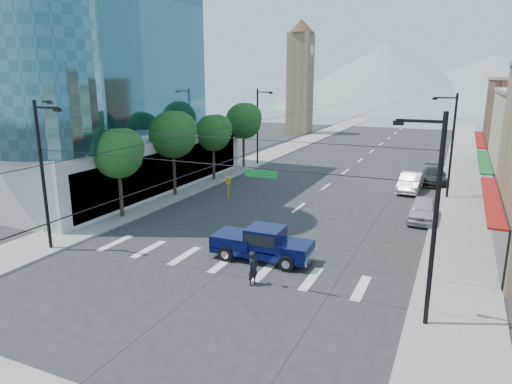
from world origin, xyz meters
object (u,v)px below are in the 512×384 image
pedestrian (253,268)px  parked_car_far (434,176)px  parked_car_mid (411,182)px  parked_car_near (423,209)px  pickup_truck (262,243)px

pedestrian → parked_car_far: bearing=1.1°
parked_car_far → parked_car_mid: bearing=-117.5°
pedestrian → parked_car_near: size_ratio=0.36×
pickup_truck → pedestrian: size_ratio=3.33×
parked_car_mid → parked_car_far: size_ratio=0.94×
pickup_truck → parked_car_near: bearing=54.7°
pedestrian → parked_car_near: (6.90, 14.95, -0.05)m
pickup_truck → pedestrian: 3.31m
pickup_truck → parked_car_far: bearing=70.9°
parked_car_mid → parked_car_far: (1.80, 4.28, -0.06)m
parked_car_far → parked_car_near: bearing=-94.7°
pickup_truck → parked_car_mid: size_ratio=1.14×
parked_car_mid → pedestrian: bearing=-100.1°
parked_car_far → pedestrian: bearing=-108.5°
pedestrian → parked_car_near: 16.46m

